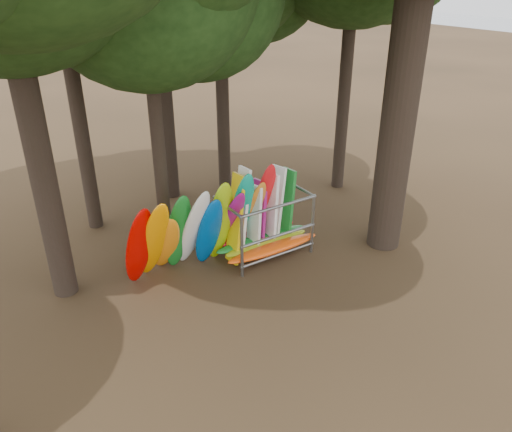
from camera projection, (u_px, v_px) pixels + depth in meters
ground at (275, 285)px, 13.78m from camera, size 120.00×120.00×0.00m
kayak_row at (202, 228)px, 14.01m from camera, size 4.89×2.00×3.03m
storage_rack at (264, 226)px, 14.93m from camera, size 3.16×1.60×2.77m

